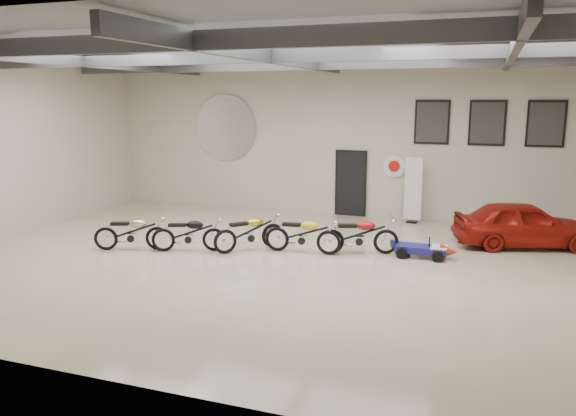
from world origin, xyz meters
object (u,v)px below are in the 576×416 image
(motorcycle_silver, at_px, (131,232))
(go_kart, at_px, (427,247))
(motorcycle_black, at_px, (188,233))
(motorcycle_red, at_px, (359,234))
(banner_stand, at_px, (413,191))
(motorcycle_gold, at_px, (249,231))
(vintage_car, at_px, (524,224))
(motorcycle_yellow, at_px, (303,234))

(motorcycle_silver, distance_m, go_kart, 7.42)
(motorcycle_silver, distance_m, motorcycle_black, 1.49)
(motorcycle_red, bearing_deg, banner_stand, 60.23)
(motorcycle_gold, distance_m, go_kart, 4.43)
(banner_stand, xyz_separation_m, go_kart, (0.84, -3.84, -0.72))
(motorcycle_red, distance_m, vintage_car, 4.45)
(motorcycle_yellow, height_order, motorcycle_red, motorcycle_red)
(banner_stand, bearing_deg, go_kart, -70.94)
(motorcycle_gold, height_order, motorcycle_yellow, motorcycle_gold)
(motorcycle_silver, relative_size, go_kart, 1.23)
(motorcycle_red, xyz_separation_m, go_kart, (1.64, 0.20, -0.23))
(vintage_car, bearing_deg, motorcycle_red, 101.69)
(motorcycle_silver, xyz_separation_m, vintage_car, (9.46, 3.71, 0.12))
(go_kart, bearing_deg, motorcycle_red, -172.01)
(go_kart, bearing_deg, motorcycle_silver, -165.02)
(banner_stand, bearing_deg, motorcycle_silver, -131.81)
(motorcycle_black, relative_size, go_kart, 1.22)
(go_kart, bearing_deg, vintage_car, 41.42)
(motorcycle_red, bearing_deg, motorcycle_black, 177.59)
(motorcycle_silver, relative_size, motorcycle_red, 0.96)
(motorcycle_red, distance_m, go_kart, 1.67)
(banner_stand, height_order, motorcycle_red, banner_stand)
(motorcycle_gold, relative_size, vintage_car, 0.54)
(banner_stand, relative_size, motorcycle_red, 1.03)
(banner_stand, relative_size, motorcycle_gold, 1.04)
(motorcycle_black, xyz_separation_m, motorcycle_red, (4.13, 1.20, 0.03))
(vintage_car, bearing_deg, motorcycle_gold, 95.51)
(banner_stand, distance_m, vintage_car, 3.67)
(go_kart, bearing_deg, motorcycle_black, -165.31)
(motorcycle_red, bearing_deg, motorcycle_gold, 173.84)
(motorcycle_black, distance_m, motorcycle_gold, 1.54)
(motorcycle_yellow, xyz_separation_m, vintage_car, (5.25, 2.50, 0.11))
(banner_stand, height_order, go_kart, banner_stand)
(motorcycle_silver, bearing_deg, vintage_car, -0.62)
(motorcycle_silver, relative_size, motorcycle_gold, 0.97)
(vintage_car, bearing_deg, motorcycle_yellow, 98.56)
(banner_stand, xyz_separation_m, motorcycle_silver, (-6.36, -5.63, -0.51))
(vintage_car, bearing_deg, go_kart, 113.49)
(motorcycle_silver, bearing_deg, motorcycle_red, -6.11)
(motorcycle_gold, height_order, motorcycle_red, motorcycle_red)
(motorcycle_black, distance_m, go_kart, 5.94)
(banner_stand, relative_size, motorcycle_silver, 1.07)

